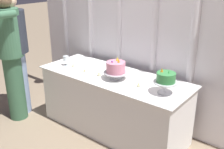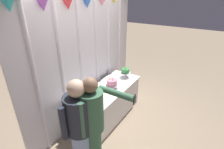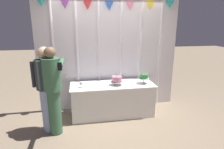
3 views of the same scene
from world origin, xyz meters
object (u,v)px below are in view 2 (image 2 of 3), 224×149
at_px(wine_glass, 90,103).
at_px(guest_girl_blue_dress, 93,126).
at_px(tealight_near_right, 109,93).
at_px(guest_man_dark_suit, 80,129).
at_px(tealight_far_right, 120,82).
at_px(cake_display_nearright, 125,71).
at_px(cake_display_nearleft, 112,83).
at_px(cake_table, 107,104).
at_px(tealight_near_left, 103,98).
at_px(tealight_far_left, 93,104).

height_order(wine_glass, guest_girl_blue_dress, guest_girl_blue_dress).
xyz_separation_m(tealight_near_right, guest_man_dark_suit, (-1.20, -0.32, 0.14)).
distance_m(tealight_far_right, guest_girl_blue_dress, 1.68).
xyz_separation_m(cake_display_nearright, guest_man_dark_suit, (-2.01, -0.38, 0.00)).
relative_size(cake_display_nearleft, guest_girl_blue_dress, 0.17).
relative_size(cake_table, tealight_near_right, 40.38).
bearing_deg(wine_glass, cake_table, 8.57).
height_order(cake_display_nearright, tealight_near_left, cake_display_nearright).
height_order(tealight_far_left, tealight_far_right, tealight_far_right).
relative_size(cake_display_nearright, tealight_near_left, 6.96).
height_order(cake_display_nearleft, cake_display_nearright, cake_display_nearright).
distance_m(tealight_near_left, guest_girl_blue_dress, 0.98).
height_order(tealight_far_left, guest_man_dark_suit, guest_man_dark_suit).
relative_size(cake_display_nearleft, wine_glass, 2.18).
height_order(cake_table, cake_display_nearright, cake_display_nearright).
height_order(tealight_near_left, tealight_far_right, tealight_far_right).
bearing_deg(guest_girl_blue_dress, tealight_near_right, 22.50).
bearing_deg(wine_glass, tealight_far_right, 0.84).
distance_m(cake_table, tealight_near_right, 0.41).
xyz_separation_m(cake_display_nearleft, tealight_far_left, (-0.67, -0.02, -0.12)).
height_order(cake_table, cake_display_nearleft, cake_display_nearleft).
distance_m(wine_glass, tealight_far_right, 1.10).
height_order(cake_table, guest_man_dark_suit, guest_man_dark_suit).
relative_size(tealight_far_left, tealight_near_left, 1.29).
xyz_separation_m(cake_display_nearleft, cake_display_nearright, (0.61, 0.01, 0.02)).
xyz_separation_m(tealight_near_left, guest_man_dark_suit, (-0.98, -0.31, 0.15)).
height_order(cake_display_nearleft, tealight_near_left, cake_display_nearleft).
bearing_deg(tealight_near_right, cake_table, 44.54).
bearing_deg(guest_girl_blue_dress, guest_man_dark_suit, 132.74).
xyz_separation_m(tealight_near_left, tealight_near_right, (0.22, 0.01, 0.00)).
bearing_deg(tealight_near_right, cake_display_nearright, 4.39).
distance_m(cake_display_nearleft, guest_man_dark_suit, 1.45).
relative_size(cake_display_nearleft, guest_man_dark_suit, 0.17).
bearing_deg(guest_girl_blue_dress, cake_display_nearleft, 21.34).
xyz_separation_m(cake_display_nearright, tealight_near_right, (-0.82, -0.06, -0.14)).
relative_size(cake_table, guest_girl_blue_dress, 1.12).
bearing_deg(tealight_near_right, guest_girl_blue_dress, -157.50).
bearing_deg(tealight_far_right, cake_display_nearleft, 175.27).
distance_m(tealight_far_left, tealight_near_right, 0.46).
xyz_separation_m(wine_glass, tealight_far_left, (0.11, 0.02, -0.08)).
relative_size(cake_table, wine_glass, 14.66).
height_order(cake_table, tealight_near_right, tealight_near_right).
bearing_deg(tealight_far_right, tealight_near_right, -177.01).
bearing_deg(guest_girl_blue_dress, cake_table, 25.16).
height_order(wine_glass, tealight_far_right, wine_glass).
relative_size(cake_display_nearleft, tealight_far_left, 5.81).
bearing_deg(cake_table, wine_glass, -171.43).
height_order(cake_display_nearright, tealight_near_right, cake_display_nearright).
distance_m(cake_table, guest_man_dark_suit, 1.48).
height_order(wine_glass, guest_man_dark_suit, guest_man_dark_suit).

